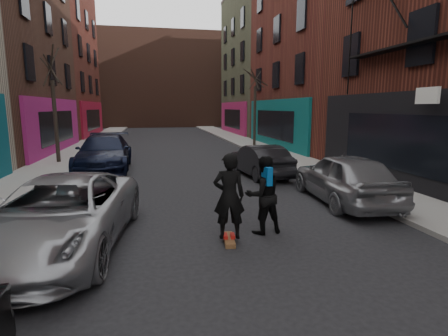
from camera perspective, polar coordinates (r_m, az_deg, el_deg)
name	(u,v)px	position (r m, az deg, el deg)	size (l,w,h in m)	color
sidewalk_left	(95,141)	(31.98, -20.33, 4.11)	(2.50, 84.00, 0.13)	gray
sidewalk_right	(237,139)	(32.46, 2.08, 4.79)	(2.50, 84.00, 0.13)	gray
buildings_right	(428,12)	(23.39, 30.36, 21.08)	(12.00, 56.00, 16.00)	#43281C
building_far	(160,81)	(57.61, -10.35, 13.77)	(40.00, 10.00, 14.00)	#47281E
tree_left_far	(54,99)	(20.08, -26.05, 10.14)	(2.00, 2.00, 6.50)	black
tree_right_far	(255,99)	(26.52, 5.08, 11.11)	(2.00, 2.00, 6.80)	black
parked_left_far	(61,214)	(8.06, -25.09, -6.86)	(2.50, 5.42, 1.51)	#96979E
parked_left_end	(104,153)	(17.39, -18.96, 2.36)	(2.33, 5.72, 1.66)	black
parked_right_far	(344,177)	(11.50, 19.06, -1.46)	(1.87, 4.65, 1.58)	gray
parked_right_end	(260,160)	(15.17, 5.85, 1.24)	(1.44, 4.13, 1.36)	black
skateboard	(229,240)	(7.90, 0.81, -11.62)	(0.22, 0.80, 0.10)	brown
skateboarder	(229,196)	(7.59, 0.83, -4.62)	(0.69, 0.45, 1.89)	black
pedestrian	(263,195)	(8.25, 6.40, -4.35)	(0.99, 0.83, 1.84)	black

